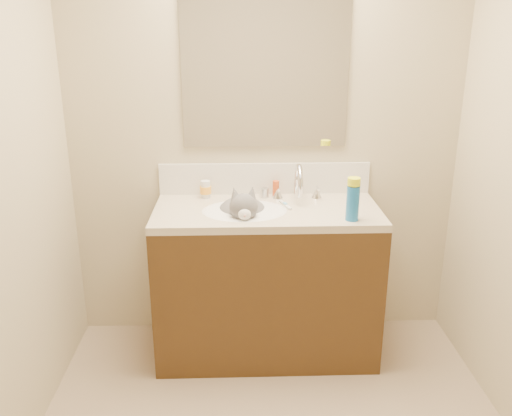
{
  "coord_description": "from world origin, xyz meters",
  "views": [
    {
      "loc": [
        -0.15,
        -1.74,
        1.8
      ],
      "look_at": [
        -0.06,
        0.92,
        0.88
      ],
      "focal_mm": 38.0,
      "sensor_mm": 36.0,
      "label": 1
    }
  ],
  "objects": [
    {
      "name": "room_shell",
      "position": [
        0.0,
        0.0,
        1.49
      ],
      "size": [
        2.24,
        2.54,
        2.52
      ],
      "color": "tan",
      "rests_on": "ground"
    },
    {
      "name": "vanity_cabinet",
      "position": [
        0.0,
        0.97,
        0.41
      ],
      "size": [
        1.2,
        0.55,
        0.82
      ],
      "primitive_type": "cube",
      "color": "#3D2711",
      "rests_on": "ground"
    },
    {
      "name": "counter_slab",
      "position": [
        0.0,
        0.97,
        0.84
      ],
      "size": [
        1.2,
        0.55,
        0.04
      ],
      "primitive_type": "cube",
      "color": "#C2B398",
      "rests_on": "vanity_cabinet"
    },
    {
      "name": "basin",
      "position": [
        -0.12,
        0.94,
        0.79
      ],
      "size": [
        0.45,
        0.36,
        0.14
      ],
      "primitive_type": "ellipsoid",
      "color": "white",
      "rests_on": "vanity_cabinet"
    },
    {
      "name": "faucet",
      "position": [
        0.18,
        1.11,
        0.95
      ],
      "size": [
        0.28,
        0.2,
        0.21
      ],
      "color": "silver",
      "rests_on": "counter_slab"
    },
    {
      "name": "cat",
      "position": [
        -0.13,
        0.97,
        0.83
      ],
      "size": [
        0.33,
        0.4,
        0.32
      ],
      "rotation": [
        0.0,
        0.0,
        0.05
      ],
      "color": "#555255",
      "rests_on": "basin"
    },
    {
      "name": "backsplash",
      "position": [
        0.0,
        1.24,
        0.95
      ],
      "size": [
        1.2,
        0.02,
        0.18
      ],
      "primitive_type": "cube",
      "color": "silver",
      "rests_on": "counter_slab"
    },
    {
      "name": "mirror",
      "position": [
        0.0,
        1.24,
        1.54
      ],
      "size": [
        0.9,
        0.02,
        0.8
      ],
      "primitive_type": "cube",
      "color": "white",
      "rests_on": "room_shell"
    },
    {
      "name": "pill_bottle",
      "position": [
        -0.34,
        1.17,
        0.91
      ],
      "size": [
        0.06,
        0.06,
        0.1
      ],
      "primitive_type": "cylinder",
      "rotation": [
        0.0,
        0.0,
        0.19
      ],
      "color": "silver",
      "rests_on": "counter_slab"
    },
    {
      "name": "pill_label",
      "position": [
        -0.34,
        1.17,
        0.91
      ],
      "size": [
        0.07,
        0.07,
        0.04
      ],
      "primitive_type": "cylinder",
      "rotation": [
        0.0,
        0.0,
        0.19
      ],
      "color": "#FFA82A",
      "rests_on": "pill_bottle"
    },
    {
      "name": "silver_jar",
      "position": [
        -0.0,
        1.17,
        0.89
      ],
      "size": [
        0.05,
        0.05,
        0.05
      ],
      "primitive_type": "cylinder",
      "rotation": [
        0.0,
        0.0,
        -0.07
      ],
      "color": "#B7B7BC",
      "rests_on": "counter_slab"
    },
    {
      "name": "amber_bottle",
      "position": [
        0.06,
        1.18,
        0.91
      ],
      "size": [
        0.05,
        0.05,
        0.09
      ],
      "primitive_type": "cylinder",
      "rotation": [
        0.0,
        0.0,
        -0.31
      ],
      "color": "#CB4817",
      "rests_on": "counter_slab"
    },
    {
      "name": "toothbrush",
      "position": [
        0.1,
        1.02,
        0.87
      ],
      "size": [
        0.06,
        0.15,
        0.01
      ],
      "primitive_type": "cube",
      "rotation": [
        0.0,
        0.0,
        0.29
      ],
      "color": "silver",
      "rests_on": "counter_slab"
    },
    {
      "name": "toothbrush_head",
      "position": [
        0.1,
        1.02,
        0.87
      ],
      "size": [
        0.02,
        0.03,
        0.02
      ],
      "primitive_type": "cube",
      "rotation": [
        0.0,
        0.0,
        0.29
      ],
      "color": "#6AB4E3",
      "rests_on": "counter_slab"
    },
    {
      "name": "spray_can",
      "position": [
        0.41,
        0.78,
        0.95
      ],
      "size": [
        0.08,
        0.08,
        0.18
      ],
      "primitive_type": "cylinder",
      "rotation": [
        0.0,
        0.0,
        -0.24
      ],
      "color": "#1966B3",
      "rests_on": "counter_slab"
    },
    {
      "name": "spray_cap",
      "position": [
        0.41,
        0.78,
        1.06
      ],
      "size": [
        0.08,
        0.08,
        0.04
      ],
      "primitive_type": "cylinder",
      "rotation": [
        0.0,
        0.0,
        -0.24
      ],
      "color": "#E0ED19",
      "rests_on": "spray_can"
    }
  ]
}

